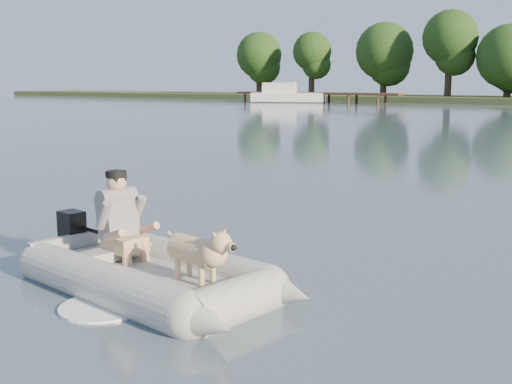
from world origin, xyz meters
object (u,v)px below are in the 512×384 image
Objects in this scene: dock at (316,98)px; cabin_cruiser at (288,93)px; dinghy at (152,240)px; dog at (195,255)px; man at (119,214)px.

dock is 2.80m from cabin_cruiser.
dinghy is 0.58× the size of cabin_cruiser.
cabin_cruiser is at bearing 128.12° from dinghy.
dog is (0.61, -0.04, -0.07)m from dinghy.
dinghy is 0.62m from dog.
dinghy is 58.57m from cabin_cruiser.
cabin_cruiser is at bearing 127.64° from man.
man is (-0.65, 0.15, 0.18)m from dinghy.
man is 0.13× the size of cabin_cruiser.
dog is (1.26, -0.19, -0.24)m from man.
dinghy is (26.42, -52.09, 0.04)m from dock.
dog is at bearing 4.57° from dinghy.
man reaches higher than dog.
cabin_cruiser is (-29.53, 50.97, 0.51)m from dog.
dog is 58.91m from cabin_cruiser.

